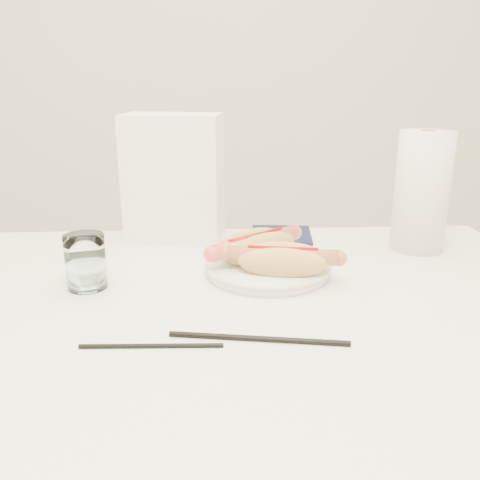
{
  "coord_description": "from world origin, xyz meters",
  "views": [
    {
      "loc": [
        0.0,
        -0.74,
        1.09
      ],
      "look_at": [
        0.05,
        0.1,
        0.82
      ],
      "focal_mm": 38.81,
      "sensor_mm": 36.0,
      "label": 1
    }
  ],
  "objects_px": {
    "water_glass": "(86,262)",
    "napkin_box": "(174,178)",
    "plate": "(267,269)",
    "hotdog_left": "(256,247)",
    "table": "(213,337)",
    "paper_towel_roll": "(422,192)",
    "hotdog_right": "(283,260)"
  },
  "relations": [
    {
      "from": "napkin_box",
      "to": "hotdog_right",
      "type": "bearing_deg",
      "value": -43.58
    },
    {
      "from": "hotdog_left",
      "to": "napkin_box",
      "type": "xyz_separation_m",
      "value": [
        -0.16,
        0.19,
        0.09
      ]
    },
    {
      "from": "napkin_box",
      "to": "paper_towel_roll",
      "type": "height_order",
      "value": "napkin_box"
    },
    {
      "from": "plate",
      "to": "hotdog_right",
      "type": "height_order",
      "value": "hotdog_right"
    },
    {
      "from": "hotdog_right",
      "to": "water_glass",
      "type": "xyz_separation_m",
      "value": [
        -0.33,
        0.0,
        0.0
      ]
    },
    {
      "from": "hotdog_left",
      "to": "napkin_box",
      "type": "distance_m",
      "value": 0.26
    },
    {
      "from": "water_glass",
      "to": "paper_towel_roll",
      "type": "xyz_separation_m",
      "value": [
        0.62,
        0.17,
        0.07
      ]
    },
    {
      "from": "table",
      "to": "hotdog_left",
      "type": "xyz_separation_m",
      "value": [
        0.08,
        0.14,
        0.1
      ]
    },
    {
      "from": "napkin_box",
      "to": "paper_towel_roll",
      "type": "relative_size",
      "value": 1.11
    },
    {
      "from": "hotdog_right",
      "to": "napkin_box",
      "type": "xyz_separation_m",
      "value": [
        -0.2,
        0.26,
        0.09
      ]
    },
    {
      "from": "water_glass",
      "to": "paper_towel_roll",
      "type": "relative_size",
      "value": 0.39
    },
    {
      "from": "plate",
      "to": "napkin_box",
      "type": "xyz_separation_m",
      "value": [
        -0.18,
        0.22,
        0.12
      ]
    },
    {
      "from": "table",
      "to": "napkin_box",
      "type": "height_order",
      "value": "napkin_box"
    },
    {
      "from": "table",
      "to": "paper_towel_roll",
      "type": "xyz_separation_m",
      "value": [
        0.42,
        0.24,
        0.18
      ]
    },
    {
      "from": "table",
      "to": "plate",
      "type": "distance_m",
      "value": 0.17
    },
    {
      "from": "hotdog_right",
      "to": "water_glass",
      "type": "height_order",
      "value": "water_glass"
    },
    {
      "from": "hotdog_right",
      "to": "water_glass",
      "type": "bearing_deg",
      "value": -170.03
    },
    {
      "from": "hotdog_right",
      "to": "napkin_box",
      "type": "distance_m",
      "value": 0.34
    },
    {
      "from": "table",
      "to": "water_glass",
      "type": "xyz_separation_m",
      "value": [
        -0.21,
        0.07,
        0.11
      ]
    },
    {
      "from": "plate",
      "to": "hotdog_left",
      "type": "xyz_separation_m",
      "value": [
        -0.02,
        0.02,
        0.03
      ]
    },
    {
      "from": "plate",
      "to": "water_glass",
      "type": "xyz_separation_m",
      "value": [
        -0.31,
        -0.05,
        0.04
      ]
    },
    {
      "from": "hotdog_left",
      "to": "water_glass",
      "type": "distance_m",
      "value": 0.29
    },
    {
      "from": "table",
      "to": "water_glass",
      "type": "relative_size",
      "value": 13.16
    },
    {
      "from": "hotdog_left",
      "to": "water_glass",
      "type": "height_order",
      "value": "water_glass"
    },
    {
      "from": "hotdog_left",
      "to": "hotdog_right",
      "type": "distance_m",
      "value": 0.08
    },
    {
      "from": "table",
      "to": "plate",
      "type": "relative_size",
      "value": 5.53
    },
    {
      "from": "water_glass",
      "to": "napkin_box",
      "type": "height_order",
      "value": "napkin_box"
    },
    {
      "from": "table",
      "to": "paper_towel_roll",
      "type": "relative_size",
      "value": 5.07
    },
    {
      "from": "plate",
      "to": "hotdog_right",
      "type": "xyz_separation_m",
      "value": [
        0.02,
        -0.05,
        0.03
      ]
    },
    {
      "from": "table",
      "to": "napkin_box",
      "type": "xyz_separation_m",
      "value": [
        -0.08,
        0.34,
        0.19
      ]
    },
    {
      "from": "hotdog_right",
      "to": "table",
      "type": "bearing_deg",
      "value": -138.73
    },
    {
      "from": "hotdog_left",
      "to": "plate",
      "type": "bearing_deg",
      "value": -85.98
    }
  ]
}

